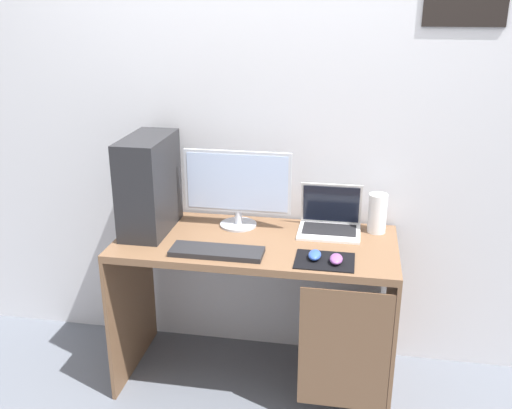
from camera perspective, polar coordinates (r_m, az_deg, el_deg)
ground_plane at (r=3.13m, az=0.00°, el=-16.71°), size 8.00×8.00×0.00m
wall_back at (r=2.91m, az=1.25°, el=8.68°), size 4.00×0.05×2.60m
desk at (r=2.80m, az=0.33°, el=-6.82°), size 1.33×0.61×0.78m
pc_tower at (r=2.83m, az=-10.57°, el=1.99°), size 0.20×0.41×0.47m
monitor at (r=2.83m, az=-1.85°, el=1.70°), size 0.53×0.19×0.39m
laptop at (r=2.85m, az=7.34°, el=-1.73°), size 0.30×0.24×0.23m
speaker at (r=2.86m, az=11.96°, el=-0.86°), size 0.09×0.09×0.19m
keyboard at (r=2.60m, az=-3.91°, el=-4.69°), size 0.42×0.14×0.02m
mousepad at (r=2.54m, az=6.83°, el=-5.56°), size 0.26×0.20×0.00m
mouse_left at (r=2.55m, az=5.85°, el=-5.01°), size 0.06×0.10×0.03m
mouse_right at (r=2.52m, az=7.96°, el=-5.38°), size 0.06×0.10×0.03m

